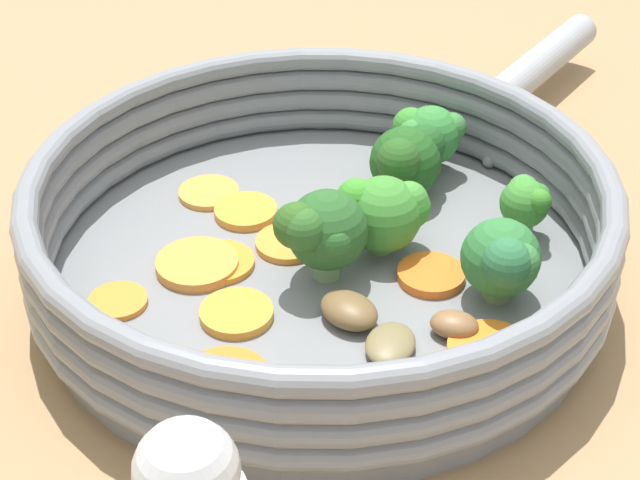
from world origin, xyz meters
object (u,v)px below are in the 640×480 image
carrot_slice_1 (288,243)px  broccoli_floret_5 (408,158)px  carrot_slice_2 (219,262)px  carrot_slice_7 (197,264)px  mushroom_piece_2 (454,325)px  carrot_slice_5 (209,193)px  broccoli_floret_0 (317,232)px  broccoli_floret_4 (503,260)px  broccoli_floret_3 (386,211)px  broccoli_floret_2 (427,134)px  broccoli_floret_1 (526,202)px  carrot_slice_4 (236,313)px  carrot_slice_9 (226,377)px  skillet (320,272)px  carrot_slice_0 (431,275)px  mushroom_piece_1 (390,344)px  carrot_slice_6 (118,301)px  carrot_slice_8 (491,351)px  mushroom_piece_0 (345,311)px

carrot_slice_1 → broccoli_floret_5: broccoli_floret_5 is taller
carrot_slice_2 → carrot_slice_7: (0.01, -0.00, 0.00)m
carrot_slice_1 → carrot_slice_2: (0.04, 0.01, -0.00)m
carrot_slice_2 → mushroom_piece_2: (-0.10, 0.09, 0.00)m
carrot_slice_5 → broccoli_floret_0: (-0.04, 0.10, 0.03)m
carrot_slice_1 → broccoli_floret_5: (-0.08, -0.03, 0.03)m
broccoli_floret_4 → carrot_slice_1: bearing=-40.0°
broccoli_floret_3 → broccoli_floret_4: size_ratio=1.08×
broccoli_floret_5 → carrot_slice_5: bearing=-17.2°
broccoli_floret_2 → broccoli_floret_4: (0.01, 0.14, 0.00)m
broccoli_floret_0 → mushroom_piece_2: size_ratio=2.12×
carrot_slice_7 → broccoli_floret_1: 0.19m
broccoli_floret_5 → broccoli_floret_0: bearing=41.1°
carrot_slice_4 → broccoli_floret_1: size_ratio=1.03×
carrot_slice_9 → mushroom_piece_2: 0.12m
carrot_slice_2 → broccoli_floret_2: 0.16m
carrot_slice_9 → broccoli_floret_2: broccoli_floret_2 is taller
carrot_slice_2 → carrot_slice_5: (-0.01, -0.07, -0.00)m
skillet → broccoli_floret_4: broccoli_floret_4 is taller
broccoli_floret_5 → mushroom_piece_2: bearing=81.0°
carrot_slice_5 → skillet: bearing=118.6°
carrot_slice_1 → broccoli_floret_5: 0.09m
carrot_slice_0 → broccoli_floret_2: bearing=-109.0°
broccoli_floret_5 → carrot_slice_0: bearing=79.7°
carrot_slice_5 → mushroom_piece_2: mushroom_piece_2 is taller
carrot_slice_5 → mushroom_piece_1: 0.18m
carrot_slice_0 → broccoli_floret_5: bearing=-100.3°
broccoli_floret_3 → broccoli_floret_5: (-0.03, -0.05, 0.00)m
skillet → carrot_slice_6: size_ratio=9.77×
carrot_slice_8 → mushroom_piece_0: size_ratio=1.32×
carrot_slice_7 → broccoli_floret_2: bearing=-158.6°
broccoli_floret_5 → carrot_slice_8: bearing=86.7°
skillet → carrot_slice_6: carrot_slice_6 is taller
carrot_slice_6 → carrot_slice_8: 0.20m
broccoli_floret_2 → mushroom_piece_2: (0.04, 0.16, -0.02)m
carrot_slice_2 → broccoli_floret_3: size_ratio=0.75×
broccoli_floret_1 → mushroom_piece_1: bearing=34.8°
carrot_slice_5 → carrot_slice_7: size_ratio=0.80×
carrot_slice_4 → mushroom_piece_1: mushroom_piece_1 is taller
carrot_slice_1 → mushroom_piece_2: 0.12m
carrot_slice_5 → carrot_slice_8: (-0.11, 0.19, 0.00)m
carrot_slice_8 → broccoli_floret_5: bearing=-93.3°
broccoli_floret_5 → broccoli_floret_1: bearing=131.3°
carrot_slice_1 → broccoli_floret_2: broccoli_floret_2 is taller
broccoli_floret_0 → mushroom_piece_0: (-0.00, 0.04, -0.03)m
carrot_slice_7 → broccoli_floret_5: size_ratio=0.94×
skillet → carrot_slice_6: 0.12m
carrot_slice_2 → broccoli_floret_4: size_ratio=0.82×
carrot_slice_0 → mushroom_piece_0: (0.06, 0.02, 0.00)m
carrot_slice_6 → broccoli_floret_1: size_ratio=0.83×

